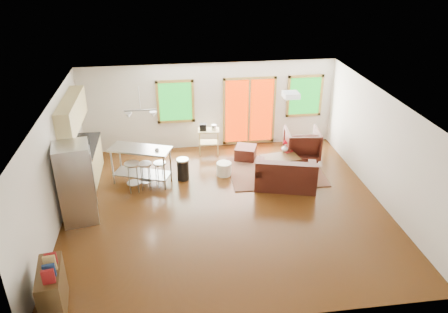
{
  "coord_description": "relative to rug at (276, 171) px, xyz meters",
  "views": [
    {
      "loc": [
        -1.23,
        -8.73,
        5.72
      ],
      "look_at": [
        0.0,
        0.3,
        1.2
      ],
      "focal_mm": 35.0,
      "sensor_mm": 36.0,
      "label": 1
    }
  ],
  "objects": [
    {
      "name": "cup",
      "position": [
        -3.18,
        -0.29,
        0.99
      ],
      "size": [
        0.11,
        0.09,
        0.11
      ],
      "primitive_type": "imported",
      "rotation": [
        0.0,
        0.0,
        0.08
      ],
      "color": "silver",
      "rests_on": "island"
    },
    {
      "name": "book",
      "position": [
        0.3,
        0.4,
        0.55
      ],
      "size": [
        0.23,
        0.12,
        0.32
      ],
      "primitive_type": "imported",
      "rotation": [
        0.0,
        0.0,
        0.41
      ],
      "color": "maroon",
      "rests_on": "coffee_table"
    },
    {
      "name": "ceiling_flush",
      "position": [
        -0.01,
        -0.97,
        2.52
      ],
      "size": [
        0.35,
        0.35,
        0.12
      ],
      "primitive_type": "cube",
      "color": "white",
      "rests_on": "ceiling"
    },
    {
      "name": "kitchen_cart",
      "position": [
        -1.72,
        1.42,
        0.63
      ],
      "size": [
        0.66,
        0.46,
        0.95
      ],
      "rotation": [
        0.0,
        0.0,
        -0.1
      ],
      "color": "tan",
      "rests_on": "floor"
    },
    {
      "name": "pendant_light",
      "position": [
        -3.51,
        -0.07,
        1.89
      ],
      "size": [
        0.8,
        0.18,
        0.79
      ],
      "color": "gray",
      "rests_on": "ceiling"
    },
    {
      "name": "window_left",
      "position": [
        -2.61,
        1.89,
        1.49
      ],
      "size": [
        1.1,
        0.05,
        1.3
      ],
      "color": "#0D5D14",
      "rests_on": "back_wall"
    },
    {
      "name": "french_doors",
      "position": [
        -0.41,
        1.89,
        1.09
      ],
      "size": [
        1.6,
        0.05,
        2.1
      ],
      "color": "#BF2200",
      "rests_on": "back_wall"
    },
    {
      "name": "bar_stool_c",
      "position": [
        -3.13,
        -0.34,
        0.49
      ],
      "size": [
        0.41,
        0.41,
        0.68
      ],
      "rotation": [
        0.0,
        0.0,
        0.33
      ],
      "color": "#B7BABC",
      "rests_on": "floor"
    },
    {
      "name": "back_wall",
      "position": [
        -1.61,
        1.94,
        1.29
      ],
      "size": [
        7.5,
        0.02,
        2.6
      ],
      "primitive_type": "cube",
      "color": "beige",
      "rests_on": "ground"
    },
    {
      "name": "pouf",
      "position": [
        -1.44,
        0.03,
        0.16
      ],
      "size": [
        0.44,
        0.44,
        0.35
      ],
      "primitive_type": "cylinder",
      "rotation": [
        0.0,
        0.0,
        -0.09
      ],
      "color": "silver",
      "rests_on": "floor"
    },
    {
      "name": "island",
      "position": [
        -3.61,
        -0.09,
        0.66
      ],
      "size": [
        1.67,
        1.13,
        0.99
      ],
      "rotation": [
        0.0,
        0.0,
        -0.36
      ],
      "color": "#B7BABC",
      "rests_on": "floor"
    },
    {
      "name": "cabinets",
      "position": [
        -5.1,
        0.13,
        0.92
      ],
      "size": [
        0.64,
        2.24,
        2.3
      ],
      "color": "tan",
      "rests_on": "floor"
    },
    {
      "name": "right_wall",
      "position": [
        2.15,
        -1.57,
        1.29
      ],
      "size": [
        0.02,
        7.0,
        2.6
      ],
      "primitive_type": "cube",
      "color": "beige",
      "rests_on": "ground"
    },
    {
      "name": "bar_stool_b",
      "position": [
        -3.5,
        -0.43,
        0.53
      ],
      "size": [
        0.38,
        0.38,
        0.73
      ],
      "rotation": [
        0.0,
        0.0,
        -0.12
      ],
      "color": "#B7BABC",
      "rests_on": "floor"
    },
    {
      "name": "refrigerator",
      "position": [
        -4.94,
        -1.61,
        0.92
      ],
      "size": [
        0.86,
        0.85,
        1.87
      ],
      "rotation": [
        0.0,
        0.0,
        0.18
      ],
      "color": "#B7BABC",
      "rests_on": "floor"
    },
    {
      "name": "ceiling",
      "position": [
        -1.61,
        -1.57,
        2.6
      ],
      "size": [
        7.5,
        7.0,
        0.02
      ],
      "primitive_type": "cube",
      "color": "silver",
      "rests_on": "ground"
    },
    {
      "name": "vase",
      "position": [
        0.35,
        0.43,
        0.51
      ],
      "size": [
        0.2,
        0.21,
        0.33
      ],
      "rotation": [
        0.0,
        0.0,
        -0.03
      ],
      "color": "silver",
      "rests_on": "coffee_table"
    },
    {
      "name": "floor",
      "position": [
        -1.61,
        -1.57,
        -0.02
      ],
      "size": [
        7.5,
        7.0,
        0.02
      ],
      "primitive_type": "cube",
      "color": "#311A08",
      "rests_on": "ground"
    },
    {
      "name": "window_right",
      "position": [
        1.29,
        1.89,
        1.49
      ],
      "size": [
        1.1,
        0.05,
        1.3
      ],
      "color": "#0D5D14",
      "rests_on": "back_wall"
    },
    {
      "name": "left_wall",
      "position": [
        -5.37,
        -1.57,
        1.29
      ],
      "size": [
        0.02,
        7.0,
        2.6
      ],
      "primitive_type": "cube",
      "color": "beige",
      "rests_on": "ground"
    },
    {
      "name": "ottoman",
      "position": [
        -0.68,
        0.9,
        0.18
      ],
      "size": [
        0.73,
        0.73,
        0.38
      ],
      "primitive_type": "cube",
      "rotation": [
        0.0,
        0.0,
        -0.34
      ],
      "color": "black",
      "rests_on": "floor"
    },
    {
      "name": "armchair",
      "position": [
        0.94,
        0.75,
        0.48
      ],
      "size": [
        1.03,
        0.98,
        0.98
      ],
      "primitive_type": "imported",
      "rotation": [
        0.0,
        0.0,
        3.04
      ],
      "color": "black",
      "rests_on": "floor"
    },
    {
      "name": "loveseat",
      "position": [
        0.04,
        -0.83,
        0.31
      ],
      "size": [
        1.72,
        1.25,
        0.82
      ],
      "rotation": [
        0.0,
        0.0,
        -0.26
      ],
      "color": "black",
      "rests_on": "floor"
    },
    {
      "name": "trash_can",
      "position": [
        -2.54,
        -0.07,
        0.29
      ],
      "size": [
        0.33,
        0.33,
        0.6
      ],
      "rotation": [
        0.0,
        0.0,
        -0.01
      ],
      "color": "black",
      "rests_on": "floor"
    },
    {
      "name": "rug",
      "position": [
        0.0,
        0.0,
        0.0
      ],
      "size": [
        2.57,
        2.01,
        0.03
      ],
      "primitive_type": "cube",
      "rotation": [
        0.0,
        0.0,
        -0.03
      ],
      "color": "#4B5935",
      "rests_on": "floor"
    },
    {
      "name": "coffee_table",
      "position": [
        0.14,
        0.08,
        0.33
      ],
      "size": [
        1.08,
        0.75,
        0.4
      ],
      "rotation": [
        0.0,
        0.0,
        0.16
      ],
      "color": "#31210F",
      "rests_on": "floor"
    },
    {
      "name": "bar_stool_a",
      "position": [
        -3.8,
        -0.53,
        0.59
      ],
      "size": [
        0.43,
        0.43,
        0.81
      ],
      "rotation": [
        0.0,
        0.0,
        0.13
      ],
      "color": "#B7BABC",
      "rests_on": "floor"
    },
    {
      "name": "front_wall",
      "position": [
        -1.61,
        -5.08,
        1.29
      ],
      "size": [
        7.5,
        0.02,
        2.6
      ],
      "primitive_type": "cube",
      "color": "beige",
      "rests_on": "ground"
    },
    {
      "name": "bookshelf",
      "position": [
        -4.96,
        -4.37,
        0.43
      ],
      "size": [
        0.5,
        1.01,
        1.14
      ],
      "rotation": [
        0.0,
        0.0,
        0.14
      ],
      "color": "#31210F",
      "rests_on": "floor"
    }
  ]
}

